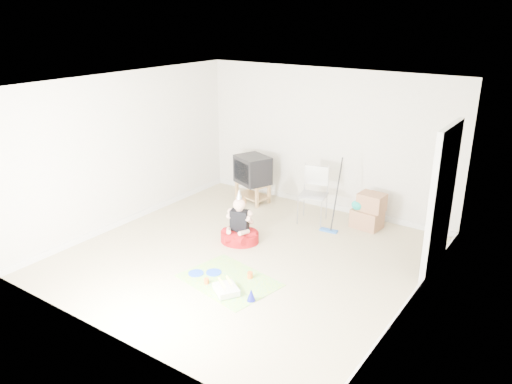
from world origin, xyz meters
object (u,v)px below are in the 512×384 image
Objects in this scene: crt_tv at (253,170)px; cardboard_boxes at (368,211)px; seated_woman at (240,231)px; folding_chair at (313,196)px; birthday_cake at (226,290)px; tv_stand at (253,190)px.

cardboard_boxes is at bearing 24.79° from crt_tv.
seated_woman is at bearing -130.82° from cardboard_boxes.
folding_chair is at bearing 67.79° from seated_woman.
folding_chair reaches higher than birthday_cake.
folding_chair is 2.80m from birthday_cake.
tv_stand is 0.42m from crt_tv.
seated_woman is at bearing -112.21° from folding_chair.
folding_chair is at bearing -160.56° from cardboard_boxes.
crt_tv reaches higher than birthday_cake.
crt_tv is at bearing -177.40° from cardboard_boxes.
tv_stand is at bearing 171.44° from folding_chair.
seated_woman is at bearing -39.57° from crt_tv.
birthday_cake is at bearing -85.55° from folding_chair.
crt_tv is 3.45m from birthday_cake.
cardboard_boxes is (2.34, 0.11, -0.36)m from crt_tv.
birthday_cake is (0.21, -2.76, -0.45)m from folding_chair.
cardboard_boxes is 1.42× the size of birthday_cake.
birthday_cake is at bearing -102.74° from cardboard_boxes.
cardboard_boxes is at bearing 19.44° from folding_chair.
tv_stand is 0.76× the size of seated_woman.
cardboard_boxes is at bearing 2.60° from tv_stand.
birthday_cake is at bearing -60.24° from seated_woman.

